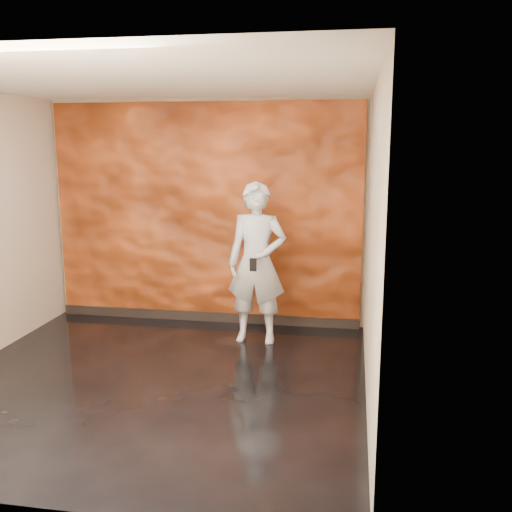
% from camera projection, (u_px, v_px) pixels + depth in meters
% --- Properties ---
extents(room, '(4.02, 4.02, 2.81)m').
position_uv_depth(room, '(151.00, 238.00, 5.25)').
color(room, black).
rests_on(room, ground).
extents(feature_wall, '(3.90, 0.06, 2.75)m').
position_uv_depth(feature_wall, '(205.00, 215.00, 7.14)').
color(feature_wall, '#D55A22').
rests_on(feature_wall, ground).
extents(baseboard, '(3.90, 0.04, 0.12)m').
position_uv_depth(baseboard, '(206.00, 316.00, 7.36)').
color(baseboard, black).
rests_on(baseboard, ground).
extents(man, '(0.68, 0.45, 1.84)m').
position_uv_depth(man, '(257.00, 263.00, 6.48)').
color(man, '#A9ACB8').
rests_on(man, ground).
extents(phone, '(0.08, 0.02, 0.14)m').
position_uv_depth(phone, '(253.00, 265.00, 6.19)').
color(phone, black).
rests_on(phone, man).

